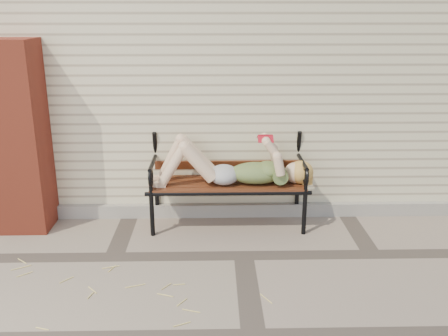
{
  "coord_description": "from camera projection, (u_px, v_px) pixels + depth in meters",
  "views": [
    {
      "loc": [
        -0.29,
        -4.33,
        2.27
      ],
      "look_at": [
        -0.18,
        0.6,
        0.7
      ],
      "focal_mm": 40.0,
      "sensor_mm": 36.0,
      "label": 1
    }
  ],
  "objects": [
    {
      "name": "ground",
      "position": [
        244.0,
        256.0,
        4.82
      ],
      "size": [
        80.0,
        80.0,
        0.0
      ],
      "primitive_type": "plane",
      "color": "gray",
      "rests_on": "ground"
    },
    {
      "name": "brick_pillar",
      "position": [
        20.0,
        137.0,
        5.18
      ],
      "size": [
        0.5,
        0.5,
        2.0
      ],
      "primitive_type": "cube",
      "color": "#A33924",
      "rests_on": "ground"
    },
    {
      "name": "foundation_strip",
      "position": [
        239.0,
        210.0,
        5.72
      ],
      "size": [
        8.0,
        0.1,
        0.15
      ],
      "primitive_type": "cube",
      "color": "gray",
      "rests_on": "ground"
    },
    {
      "name": "garden_bench",
      "position": [
        228.0,
        165.0,
        5.41
      ],
      "size": [
        1.81,
        0.72,
        1.17
      ],
      "color": "black",
      "rests_on": "ground"
    },
    {
      "name": "straw_scatter",
      "position": [
        92.0,
        301.0,
        4.06
      ],
      "size": [
        3.03,
        1.62,
        0.01
      ],
      "color": "#E9D171",
      "rests_on": "ground"
    },
    {
      "name": "reading_woman",
      "position": [
        229.0,
        166.0,
        5.26
      ],
      "size": [
        1.71,
        0.39,
        0.54
      ],
      "color": "#0A3347",
      "rests_on": "ground"
    },
    {
      "name": "house_wall",
      "position": [
        233.0,
        65.0,
        7.22
      ],
      "size": [
        8.0,
        4.0,
        3.0
      ],
      "primitive_type": "cube",
      "color": "beige",
      "rests_on": "ground"
    }
  ]
}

